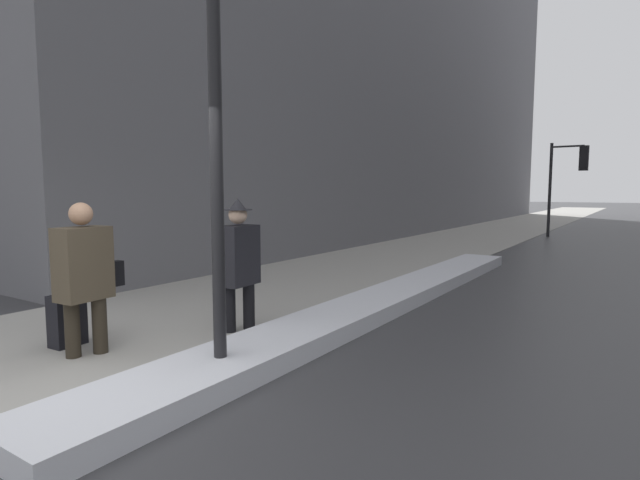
# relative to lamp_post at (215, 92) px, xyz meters

# --- Properties ---
(ground_plane) EXTENTS (160.00, 160.00, 0.00)m
(ground_plane) POSITION_rel_lamp_post_xyz_m (-0.25, -1.32, -2.63)
(ground_plane) COLOR #38383A
(sidewalk_slab) EXTENTS (4.00, 80.00, 0.01)m
(sidewalk_slab) POSITION_rel_lamp_post_xyz_m (-2.25, 13.68, -2.62)
(sidewalk_slab) COLOR #9E9B93
(sidewalk_slab) RESTS_ON ground
(snow_bank_curb) EXTENTS (0.87, 10.74, 0.21)m
(snow_bank_curb) POSITION_rel_lamp_post_xyz_m (0.01, 3.44, -2.52)
(snow_bank_curb) COLOR silver
(snow_bank_curb) RESTS_ON ground
(lamp_post) EXTENTS (0.28, 0.28, 4.32)m
(lamp_post) POSITION_rel_lamp_post_xyz_m (0.00, 0.00, 0.00)
(lamp_post) COLOR black
(lamp_post) RESTS_ON ground
(traffic_light_near) EXTENTS (1.31, 0.32, 3.53)m
(traffic_light_near) POSITION_rel_lamp_post_xyz_m (0.79, 17.35, -0.08)
(traffic_light_near) COLOR black
(traffic_light_near) RESTS_ON ground
(pedestrian_with_shoulder_bag) EXTENTS (0.35, 0.75, 1.64)m
(pedestrian_with_shoulder_bag) POSITION_rel_lamp_post_xyz_m (-1.65, -0.31, -1.72)
(pedestrian_with_shoulder_bag) COLOR #2A241B
(pedestrian_with_shoulder_bag) RESTS_ON ground
(pedestrian_in_glasses) EXTENTS (0.35, 0.53, 1.66)m
(pedestrian_in_glasses) POSITION_rel_lamp_post_xyz_m (-0.93, 1.28, -1.72)
(pedestrian_in_glasses) COLOR black
(pedestrian_in_glasses) RESTS_ON ground
(rolling_suitcase) EXTENTS (0.24, 0.37, 0.95)m
(rolling_suitcase) POSITION_rel_lamp_post_xyz_m (-2.13, -0.25, -2.33)
(rolling_suitcase) COLOR black
(rolling_suitcase) RESTS_ON ground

